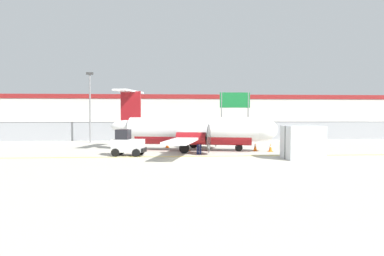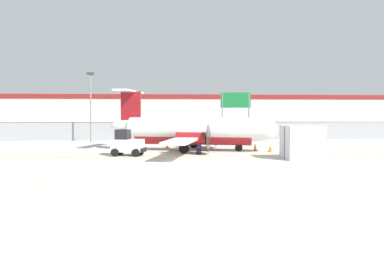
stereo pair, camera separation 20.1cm
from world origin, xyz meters
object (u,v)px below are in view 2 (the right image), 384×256
ground_crew_worker (199,141)px  parked_car_1 (145,129)px  parked_car_0 (95,128)px  commuter_airplane (196,131)px  baggage_tug (127,144)px  traffic_cone_far_left (255,147)px  traffic_cone_near_left (167,144)px  traffic_cone_near_right (188,147)px  parked_car_4 (280,127)px  cargo_container (302,142)px  apron_light_pole (91,101)px  parked_car_2 (186,127)px  parked_car_3 (238,128)px  traffic_cone_far_right (270,148)px  highway_sign (236,104)px

ground_crew_worker → parked_car_1: same height
parked_car_0 → commuter_airplane: bearing=122.9°
baggage_tug → traffic_cone_far_left: bearing=26.7°
ground_crew_worker → parked_car_1: bearing=35.9°
baggage_tug → parked_car_1: baggage_tug is taller
traffic_cone_near_left → traffic_cone_near_right: 3.29m
parked_car_1 → traffic_cone_near_right: bearing=-73.9°
ground_crew_worker → parked_car_4: bearing=-3.7°
cargo_container → traffic_cone_near_right: size_ratio=3.85×
commuter_airplane → cargo_container: size_ratio=6.45×
parked_car_1 → apron_light_pole: 12.81m
parked_car_2 → apron_light_pole: bearing=60.2°
traffic_cone_far_left → parked_car_2: size_ratio=0.15×
traffic_cone_far_left → parked_car_3: size_ratio=0.15×
baggage_tug → parked_car_0: baggage_tug is taller
traffic_cone_far_right → highway_sign: (0.05, 14.92, 3.83)m
traffic_cone_near_right → parked_car_4: size_ratio=0.15×
parked_car_1 → parked_car_3: size_ratio=1.00×
baggage_tug → cargo_container: (11.74, -2.78, 0.24)m
ground_crew_worker → traffic_cone_near_left: ground_crew_worker is taller
commuter_airplane → traffic_cone_near_right: bearing=-156.6°
parked_car_0 → parked_car_1: bearing=150.5°
parked_car_2 → highway_sign: size_ratio=0.77×
ground_crew_worker → highway_sign: 17.71m
parked_car_3 → parked_car_4: same height
parked_car_0 → highway_sign: bearing=152.8°
ground_crew_worker → traffic_cone_near_left: size_ratio=2.66×
commuter_airplane → traffic_cone_near_left: bearing=143.4°
parked_car_1 → parked_car_2: size_ratio=1.02×
traffic_cone_near_left → parked_car_3: (10.62, 21.78, 0.58)m
parked_car_2 → parked_car_3: same height
parked_car_0 → parked_car_2: size_ratio=1.03×
commuter_airplane → parked_car_4: commuter_airplane is taller
parked_car_0 → parked_car_4: (28.34, 1.04, 0.00)m
parked_car_0 → parked_car_4: same height
commuter_airplane → parked_car_0: 29.41m
traffic_cone_far_left → commuter_airplane: bearing=172.8°
traffic_cone_far_left → traffic_cone_near_left: bearing=154.4°
commuter_airplane → ground_crew_worker: (-0.01, -2.71, -0.65)m
traffic_cone_near_left → parked_car_0: (-10.58, 23.67, 0.58)m
baggage_tug → parked_car_3: baggage_tug is taller
traffic_cone_near_right → parked_car_4: 31.97m
parked_car_1 → parked_car_3: 14.05m
parked_car_3 → highway_sign: (-2.49, -10.84, 3.24)m
cargo_container → parked_car_4: 34.68m
commuter_airplane → parked_car_0: commuter_airplane is taller
parked_car_4 → highway_sign: bearing=-120.9°
parked_car_4 → traffic_cone_near_left: bearing=-121.6°
baggage_tug → traffic_cone_near_left: bearing=76.0°
commuter_airplane → traffic_cone_near_left: commuter_airplane is taller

